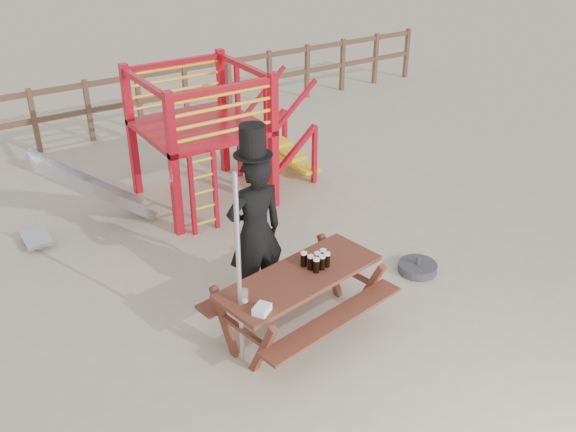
{
  "coord_description": "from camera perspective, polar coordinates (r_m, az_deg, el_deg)",
  "views": [
    {
      "loc": [
        -3.65,
        -4.76,
        4.59
      ],
      "look_at": [
        -0.04,
        0.8,
        1.02
      ],
      "focal_mm": 40.0,
      "sensor_mm": 36.0,
      "label": 1
    }
  ],
  "objects": [
    {
      "name": "ground",
      "position": [
        7.55,
        3.62,
        -9.17
      ],
      "size": [
        60.0,
        60.0,
        0.0
      ],
      "primitive_type": "plane",
      "color": "tan",
      "rests_on": "ground"
    },
    {
      "name": "back_fence",
      "position": [
        12.9,
        -15.24,
        9.95
      ],
      "size": [
        15.09,
        0.09,
        1.2
      ],
      "color": "brown",
      "rests_on": "ground"
    },
    {
      "name": "playground_fort",
      "position": [
        9.81,
        -8.12,
        7.01
      ],
      "size": [
        4.71,
        1.84,
        2.1
      ],
      "color": "#B10B1A",
      "rests_on": "ground"
    },
    {
      "name": "picnic_table",
      "position": [
        7.12,
        1.05,
        -7.07
      ],
      "size": [
        2.1,
        1.62,
        0.74
      ],
      "rotation": [
        0.0,
        0.0,
        0.17
      ],
      "color": "brown",
      "rests_on": "ground"
    },
    {
      "name": "man_with_hat",
      "position": [
        7.3,
        -2.95,
        -1.11
      ],
      "size": [
        0.72,
        0.49,
        2.25
      ],
      "rotation": [
        0.0,
        0.0,
        3.1
      ],
      "color": "black",
      "rests_on": "ground"
    },
    {
      "name": "metal_pole",
      "position": [
        6.35,
        -4.38,
        -5.16
      ],
      "size": [
        0.05,
        0.05,
        2.2
      ],
      "primitive_type": "cylinder",
      "color": "#B2B2B7",
      "rests_on": "ground"
    },
    {
      "name": "parasol_base",
      "position": [
        8.5,
        11.44,
        -4.52
      ],
      "size": [
        0.5,
        0.5,
        0.21
      ],
      "color": "#343438",
      "rests_on": "ground"
    },
    {
      "name": "paper_bag",
      "position": [
        6.4,
        -2.33,
        -8.3
      ],
      "size": [
        0.23,
        0.21,
        0.08
      ],
      "primitive_type": "cube",
      "rotation": [
        0.0,
        0.0,
        0.57
      ],
      "color": "white",
      "rests_on": "picnic_table"
    },
    {
      "name": "stout_pints",
      "position": [
        7.06,
        2.6,
        -3.97
      ],
      "size": [
        0.28,
        0.25,
        0.17
      ],
      "color": "black",
      "rests_on": "picnic_table"
    },
    {
      "name": "empty_glasses",
      "position": [
        6.54,
        -3.87,
        -7.13
      ],
      "size": [
        0.07,
        0.07,
        0.15
      ],
      "color": "silver",
      "rests_on": "picnic_table"
    }
  ]
}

